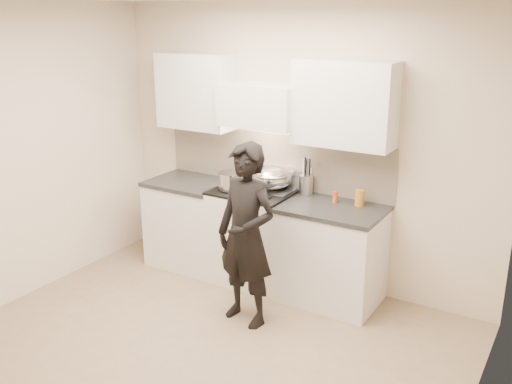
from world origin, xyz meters
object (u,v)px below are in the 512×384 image
(stove, at_px, (254,235))
(counter_right, at_px, (331,254))
(utensil_crock, at_px, (306,183))
(person, at_px, (246,236))
(wok, at_px, (272,178))

(stove, distance_m, counter_right, 0.83)
(utensil_crock, height_order, person, person)
(stove, relative_size, person, 0.60)
(stove, xyz_separation_m, utensil_crock, (0.45, 0.22, 0.55))
(wok, xyz_separation_m, utensil_crock, (0.30, 0.13, -0.04))
(person, bearing_deg, wok, 114.03)
(stove, xyz_separation_m, wok, (0.15, 0.09, 0.59))
(stove, distance_m, wok, 0.62)
(wok, bearing_deg, person, -75.01)
(stove, bearing_deg, person, -63.37)
(counter_right, relative_size, person, 0.58)
(counter_right, xyz_separation_m, wok, (-0.68, 0.09, 0.61))
(stove, height_order, person, person)
(wok, bearing_deg, utensil_crock, 23.51)
(counter_right, xyz_separation_m, utensil_crock, (-0.38, 0.22, 0.57))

